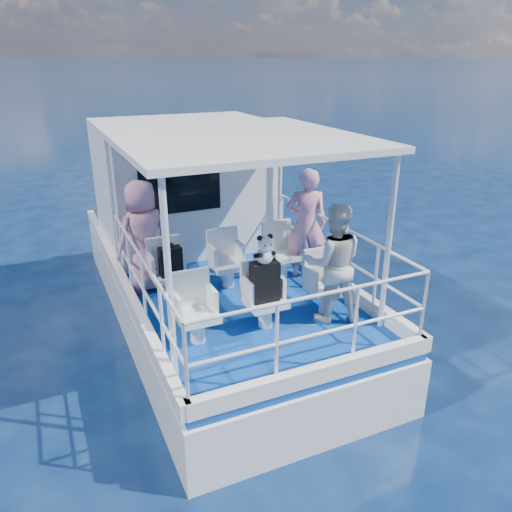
{
  "coord_description": "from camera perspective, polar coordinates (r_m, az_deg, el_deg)",
  "views": [
    {
      "loc": [
        -2.41,
        -6.16,
        4.11
      ],
      "look_at": [
        0.19,
        -0.4,
        1.58
      ],
      "focal_mm": 35.0,
      "sensor_mm": 36.0,
      "label": 1
    }
  ],
  "objects": [
    {
      "name": "compact_camera",
      "position": [
        6.89,
        -9.83,
        1.18
      ],
      "size": [
        0.09,
        0.05,
        0.05
      ],
      "primitive_type": "cube",
      "color": "black",
      "rests_on": "backpack_port"
    },
    {
      "name": "backpack_port",
      "position": [
        6.97,
        -9.74,
        -0.61
      ],
      "size": [
        0.31,
        0.17,
        0.41
      ],
      "primitive_type": "cube",
      "color": "black",
      "rests_on": "seat_port_fwd"
    },
    {
      "name": "ground",
      "position": [
        7.79,
        -2.5,
        -10.02
      ],
      "size": [
        2000.0,
        2000.0,
        0.0
      ],
      "primitive_type": "plane",
      "color": "#08173B",
      "rests_on": "ground"
    },
    {
      "name": "canopy_posts",
      "position": [
        6.72,
        -1.98,
        3.55
      ],
      "size": [
        2.77,
        2.97,
        2.2
      ],
      "color": "white",
      "rests_on": "deck"
    },
    {
      "name": "passenger_port_fwd",
      "position": [
        7.32,
        -12.75,
        2.21
      ],
      "size": [
        0.71,
        0.6,
        1.63
      ],
      "primitive_type": "imported",
      "rotation": [
        0.0,
        0.0,
        3.45
      ],
      "color": "#C98298",
      "rests_on": "deck"
    },
    {
      "name": "canopy",
      "position": [
        6.5,
        -2.29,
        13.27
      ],
      "size": [
        3.0,
        3.2,
        0.08
      ],
      "primitive_type": "cube",
      "color": "white",
      "rests_on": "cabin"
    },
    {
      "name": "seat_center_aft",
      "position": [
        6.36,
        1.06,
        -6.46
      ],
      "size": [
        0.48,
        0.46,
        0.38
      ],
      "primitive_type": "cube",
      "color": "white",
      "rests_on": "deck"
    },
    {
      "name": "deck",
      "position": [
        8.23,
        -5.2,
        -1.57
      ],
      "size": [
        2.9,
        6.9,
        0.1
      ],
      "primitive_type": "cube",
      "color": "navy",
      "rests_on": "hull"
    },
    {
      "name": "cabin",
      "position": [
        9.04,
        -8.21,
        8.16
      ],
      "size": [
        2.85,
        2.0,
        2.2
      ],
      "primitive_type": "cube",
      "color": "white",
      "rests_on": "deck"
    },
    {
      "name": "seat_stbd_fwd",
      "position": [
        7.78,
        2.98,
        -1.01
      ],
      "size": [
        0.48,
        0.46,
        0.38
      ],
      "primitive_type": "cube",
      "color": "white",
      "rests_on": "deck"
    },
    {
      "name": "seat_stbd_aft",
      "position": [
        6.76,
        8.0,
        -4.92
      ],
      "size": [
        0.48,
        0.46,
        0.38
      ],
      "primitive_type": "cube",
      "color": "white",
      "rests_on": "deck"
    },
    {
      "name": "backpack_center",
      "position": [
        6.14,
        1.0,
        -2.94
      ],
      "size": [
        0.34,
        0.19,
        0.51
      ],
      "primitive_type": "cube",
      "color": "black",
      "rests_on": "seat_center_aft"
    },
    {
      "name": "seat_center_fwd",
      "position": [
        7.44,
        -3.22,
        -2.12
      ],
      "size": [
        0.48,
        0.46,
        0.38
      ],
      "primitive_type": "cube",
      "color": "white",
      "rests_on": "deck"
    },
    {
      "name": "hull",
      "position": [
        8.6,
        -5.01,
        -6.77
      ],
      "size": [
        3.0,
        7.0,
        1.6
      ],
      "primitive_type": "cube",
      "color": "white",
      "rests_on": "ground"
    },
    {
      "name": "railings",
      "position": [
        6.66,
        -0.85,
        -2.16
      ],
      "size": [
        2.84,
        3.59,
        1.0
      ],
      "primitive_type": null,
      "color": "white",
      "rests_on": "deck"
    },
    {
      "name": "panda",
      "position": [
        5.94,
        1.01,
        0.77
      ],
      "size": [
        0.24,
        0.2,
        0.36
      ],
      "primitive_type": null,
      "color": "white",
      "rests_on": "backpack_center"
    },
    {
      "name": "seat_port_fwd",
      "position": [
        7.2,
        -9.92,
        -3.28
      ],
      "size": [
        0.48,
        0.46,
        0.38
      ],
      "primitive_type": "cube",
      "color": "white",
      "rests_on": "deck"
    },
    {
      "name": "passenger_stbd_aft",
      "position": [
        6.37,
        8.84,
        -0.83
      ],
      "size": [
        0.93,
        0.83,
        1.56
      ],
      "primitive_type": "imported",
      "rotation": [
        0.0,
        0.0,
        2.76
      ],
      "color": "silver",
      "rests_on": "deck"
    },
    {
      "name": "seat_port_aft",
      "position": [
        6.08,
        -6.71,
        -8.08
      ],
      "size": [
        0.48,
        0.46,
        0.38
      ],
      "primitive_type": "cube",
      "color": "white",
      "rests_on": "deck"
    },
    {
      "name": "passenger_stbd_fwd",
      "position": [
        7.62,
        5.78,
        3.7
      ],
      "size": [
        0.73,
        0.63,
        1.7
      ],
      "primitive_type": "imported",
      "rotation": [
        0.0,
        0.0,
        2.71
      ],
      "color": "pink",
      "rests_on": "deck"
    }
  ]
}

